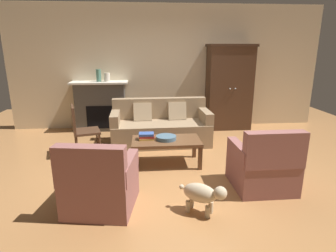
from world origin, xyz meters
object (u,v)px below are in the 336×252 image
object	(u,v)px
coffee_table	(166,143)
mantel_vase_jade	(99,75)
armoire	(229,87)
fruit_bowl	(166,138)
book_stack	(147,136)
dog	(202,194)
armchair_near_left	(100,184)
fireplace	(101,106)
side_chair_wooden	(81,127)
armchair_near_right	(263,167)
couch	(161,127)
mantel_vase_cream	(107,77)

from	to	relation	value
coffee_table	mantel_vase_jade	size ratio (longest dim) A/B	4.06
armoire	fruit_bowl	xyz separation A→B (m)	(-1.62, -2.04, -0.52)
armoire	book_stack	bearing A→B (deg)	-134.10
fruit_bowl	dog	bearing A→B (deg)	-78.48
armchair_near_left	fruit_bowl	bearing A→B (deg)	55.30
fireplace	armoire	size ratio (longest dim) A/B	0.65
book_stack	dog	size ratio (longest dim) A/B	0.50
armoire	armchair_near_left	distance (m)	4.19
mantel_vase_jade	armchair_near_left	xyz separation A→B (m)	(0.45, -3.37, -0.94)
fruit_bowl	side_chair_wooden	world-z (taller)	side_chair_wooden
armoire	book_stack	size ratio (longest dim) A/B	7.72
armchair_near_left	armchair_near_right	xyz separation A→B (m)	(2.11, 0.33, 0.00)
armchair_near_left	book_stack	bearing A→B (deg)	66.72
couch	coffee_table	xyz separation A→B (m)	(0.02, -1.09, 0.05)
fireplace	couch	bearing A→B (deg)	-38.22
book_stack	fruit_bowl	bearing A→B (deg)	-7.95
fireplace	mantel_vase_jade	bearing A→B (deg)	-90.00
fruit_bowl	side_chair_wooden	distance (m)	1.54
couch	mantel_vase_jade	bearing A→B (deg)	142.27
fireplace	armchair_near_right	world-z (taller)	fireplace
mantel_vase_jade	mantel_vase_cream	bearing A→B (deg)	0.00
book_stack	mantel_vase_jade	bearing A→B (deg)	116.32
couch	armchair_near_right	bearing A→B (deg)	-58.24
armoire	fireplace	bearing A→B (deg)	178.49
armoire	side_chair_wooden	xyz separation A→B (m)	(-3.07, -1.52, -0.46)
dog	armoire	bearing A→B (deg)	69.36
coffee_table	fruit_bowl	world-z (taller)	fruit_bowl
mantel_vase_jade	book_stack	bearing A→B (deg)	-63.68
fruit_bowl	mantel_vase_cream	bearing A→B (deg)	118.73
mantel_vase_jade	armchair_near_right	bearing A→B (deg)	-49.86
mantel_vase_jade	armchair_near_right	size ratio (longest dim) A/B	0.31
side_chair_wooden	mantel_vase_cream	bearing A→B (deg)	79.37
fireplace	mantel_vase_jade	world-z (taller)	mantel_vase_jade
couch	armchair_near_left	size ratio (longest dim) A/B	2.20
couch	mantel_vase_cream	size ratio (longest dim) A/B	10.21
mantel_vase_jade	side_chair_wooden	distance (m)	1.75
coffee_table	armchair_near_left	world-z (taller)	armchair_near_left
armchair_near_left	side_chair_wooden	size ratio (longest dim) A/B	0.98
mantel_vase_cream	armchair_near_right	bearing A→B (deg)	-51.90
mantel_vase_jade	fireplace	bearing A→B (deg)	90.00
book_stack	armchair_near_left	size ratio (longest dim) A/B	0.28
couch	dog	bearing A→B (deg)	-82.83
mantel_vase_jade	dog	world-z (taller)	mantel_vase_jade
mantel_vase_cream	armchair_near_left	world-z (taller)	mantel_vase_cream
fruit_bowl	armchair_near_right	xyz separation A→B (m)	(1.23, -0.94, -0.14)
fruit_bowl	mantel_vase_cream	distance (m)	2.51
mantel_vase_jade	dog	distance (m)	4.05
couch	armchair_near_left	distance (m)	2.50
armchair_near_left	dog	xyz separation A→B (m)	(1.18, -0.20, -0.07)
fireplace	couch	distance (m)	1.68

